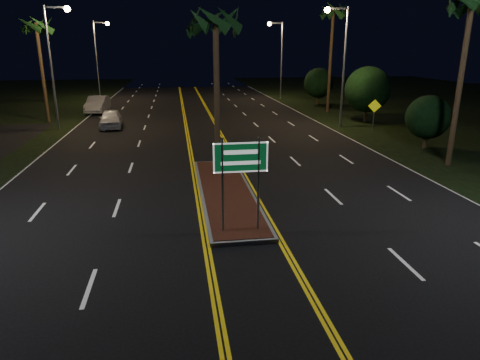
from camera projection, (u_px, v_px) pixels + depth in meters
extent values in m
plane|color=black|center=(256.00, 275.00, 11.98)|extent=(120.00, 120.00, 0.00)
cube|color=gray|center=(226.00, 192.00, 18.57)|extent=(2.25, 10.25, 0.15)
cube|color=#592819|center=(226.00, 191.00, 18.55)|extent=(2.00, 10.00, 0.02)
cylinder|color=gray|center=(223.00, 186.00, 14.02)|extent=(0.08, 0.08, 3.20)
cylinder|color=gray|center=(258.00, 184.00, 14.19)|extent=(0.08, 0.08, 3.20)
cube|color=#07471E|center=(241.00, 157.00, 13.83)|extent=(1.80, 0.04, 1.00)
cube|color=white|center=(241.00, 158.00, 13.80)|extent=(1.80, 0.01, 1.00)
cylinder|color=gray|center=(52.00, 70.00, 31.74)|extent=(0.18, 0.18, 9.00)
cube|color=gray|center=(55.00, 7.00, 30.56)|extent=(1.60, 0.12, 0.12)
sphere|color=#FDC272|center=(67.00, 9.00, 30.71)|extent=(0.44, 0.44, 0.44)
cylinder|color=gray|center=(97.00, 61.00, 50.63)|extent=(0.18, 0.18, 9.00)
cube|color=gray|center=(100.00, 23.00, 49.45)|extent=(1.60, 0.12, 0.12)
sphere|color=#FDC272|center=(107.00, 23.00, 49.59)|extent=(0.44, 0.44, 0.44)
cylinder|color=gray|center=(344.00, 69.00, 32.99)|extent=(0.18, 0.18, 9.00)
cube|color=gray|center=(338.00, 8.00, 31.58)|extent=(1.60, 0.12, 0.12)
sphere|color=#FDC272|center=(327.00, 10.00, 31.50)|extent=(0.44, 0.44, 0.44)
cylinder|color=gray|center=(282.00, 61.00, 51.87)|extent=(0.18, 0.18, 9.00)
cube|color=gray|center=(276.00, 23.00, 50.47)|extent=(1.60, 0.12, 0.12)
sphere|color=#FDC272|center=(269.00, 24.00, 50.38)|extent=(0.44, 0.44, 0.44)
cylinder|color=#382819|center=(217.00, 98.00, 20.79)|extent=(0.28, 0.28, 7.50)
cylinder|color=#382819|center=(42.00, 74.00, 35.41)|extent=(0.28, 0.28, 8.00)
cylinder|color=#382819|center=(460.00, 85.00, 21.95)|extent=(0.28, 0.28, 8.50)
cylinder|color=#382819|center=(330.00, 62.00, 40.72)|extent=(0.28, 0.28, 9.50)
cylinder|color=#382819|center=(425.00, 141.00, 26.99)|extent=(0.24, 0.24, 0.90)
sphere|color=black|center=(428.00, 117.00, 26.55)|extent=(2.70, 2.70, 2.70)
cylinder|color=#382819|center=(365.00, 114.00, 36.45)|extent=(0.24, 0.24, 1.26)
sphere|color=black|center=(367.00, 89.00, 35.83)|extent=(3.78, 3.78, 3.78)
cylinder|color=#382819|center=(318.00, 99.00, 47.78)|extent=(0.24, 0.24, 1.08)
sphere|color=black|center=(319.00, 83.00, 47.25)|extent=(3.24, 3.24, 3.24)
imported|color=silver|center=(110.00, 117.00, 33.78)|extent=(2.50, 5.08, 1.64)
imported|color=#B8BAC3|center=(98.00, 103.00, 41.61)|extent=(2.62, 5.64, 1.85)
cylinder|color=gray|center=(374.00, 117.00, 32.76)|extent=(0.07, 0.07, 2.03)
cube|color=yellow|center=(375.00, 106.00, 32.49)|extent=(0.95, 0.28, 0.98)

